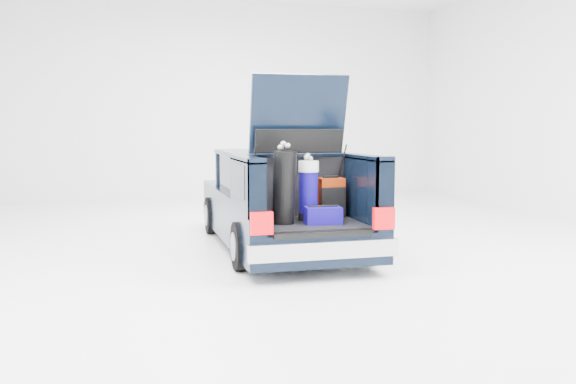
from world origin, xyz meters
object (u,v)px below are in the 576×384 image
object	(u,v)px
black_golf_bag	(284,187)
red_suitcase	(331,198)
blue_duffel	(323,215)
blue_golf_bag	(309,190)
car	(278,202)

from	to	relation	value
black_golf_bag	red_suitcase	bearing A→B (deg)	11.18
red_suitcase	blue_duffel	size ratio (longest dim) A/B	1.19
blue_golf_bag	blue_duffel	distance (m)	0.44
red_suitcase	black_golf_bag	world-z (taller)	black_golf_bag
red_suitcase	blue_golf_bag	xyz separation A→B (m)	(-0.36, -0.18, 0.13)
car	black_golf_bag	distance (m)	1.71
car	blue_golf_bag	size ratio (longest dim) A/B	5.37
car	blue_duffel	world-z (taller)	car
red_suitcase	blue_golf_bag	world-z (taller)	blue_golf_bag
red_suitcase	black_golf_bag	size ratio (longest dim) A/B	0.55
blue_golf_bag	blue_duffel	world-z (taller)	blue_golf_bag
black_golf_bag	car	bearing A→B (deg)	62.84
car	blue_duffel	distance (m)	1.76
blue_duffel	blue_golf_bag	bearing A→B (deg)	111.63
black_golf_bag	blue_duffel	distance (m)	0.59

